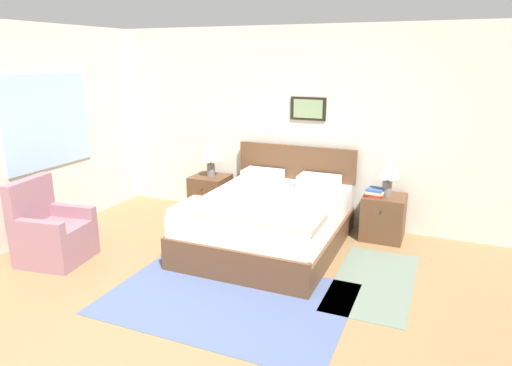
{
  "coord_description": "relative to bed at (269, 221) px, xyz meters",
  "views": [
    {
      "loc": [
        2.11,
        -2.56,
        2.21
      ],
      "look_at": [
        0.25,
        1.8,
        0.89
      ],
      "focal_mm": 32.0,
      "sensor_mm": 36.0,
      "label": 1
    }
  ],
  "objects": [
    {
      "name": "book_novel_upper",
      "position": [
        1.11,
        0.74,
        0.31
      ],
      "size": [
        0.22,
        0.22,
        0.03
      ],
      "rotation": [
        0.0,
        0.0,
        -0.13
      ],
      "color": "#335693",
      "rests_on": "book_hardcover_middle"
    },
    {
      "name": "area_rug_main",
      "position": [
        0.1,
        -1.32,
        -0.32
      ],
      "size": [
        2.24,
        1.54,
        0.01
      ],
      "color": "#47567F",
      "rests_on": "ground_plane"
    },
    {
      "name": "book_hardcover_middle",
      "position": [
        1.11,
        0.74,
        0.29
      ],
      "size": [
        0.21,
        0.24,
        0.03
      ],
      "rotation": [
        0.0,
        0.0,
        -0.01
      ],
      "color": "beige",
      "rests_on": "book_thick_bottom"
    },
    {
      "name": "ground_plane",
      "position": [
        -0.25,
        -2.19,
        -0.32
      ],
      "size": [
        16.0,
        16.0,
        0.0
      ],
      "primitive_type": "plane",
      "color": "olive"
    },
    {
      "name": "wall_back",
      "position": [
        -0.25,
        1.1,
        0.98
      ],
      "size": [
        7.4,
        0.09,
        2.6
      ],
      "color": "beige",
      "rests_on": "ground_plane"
    },
    {
      "name": "armchair",
      "position": [
        -2.08,
        -1.31,
        -0.01
      ],
      "size": [
        0.75,
        0.73,
        0.92
      ],
      "rotation": [
        0.0,
        0.0,
        -1.43
      ],
      "color": "#8E606B",
      "rests_on": "ground_plane"
    },
    {
      "name": "table_lamp_near_window",
      "position": [
        -1.2,
        0.78,
        0.57
      ],
      "size": [
        0.28,
        0.28,
        0.48
      ],
      "color": "slate",
      "rests_on": "nightstand_near_window"
    },
    {
      "name": "nightstand_near_window",
      "position": [
        -1.22,
        0.79,
        -0.04
      ],
      "size": [
        0.5,
        0.5,
        0.56
      ],
      "color": "brown",
      "rests_on": "ground_plane"
    },
    {
      "name": "table_lamp_by_door",
      "position": [
        1.23,
        0.78,
        0.57
      ],
      "size": [
        0.28,
        0.28,
        0.48
      ],
      "color": "slate",
      "rests_on": "nightstand_by_door"
    },
    {
      "name": "bed",
      "position": [
        0.0,
        0.0,
        0.0
      ],
      "size": [
        1.63,
        2.06,
        1.05
      ],
      "color": "brown",
      "rests_on": "ground_plane"
    },
    {
      "name": "wall_left",
      "position": [
        -2.78,
        -0.56,
        0.98
      ],
      "size": [
        0.08,
        5.66,
        2.6
      ],
      "color": "beige",
      "rests_on": "ground_plane"
    },
    {
      "name": "book_thick_bottom",
      "position": [
        1.11,
        0.74,
        0.25
      ],
      "size": [
        0.24,
        0.27,
        0.03
      ],
      "rotation": [
        0.0,
        0.0,
        -0.19
      ],
      "color": "#B7332D",
      "rests_on": "nightstand_by_door"
    },
    {
      "name": "nightstand_by_door",
      "position": [
        1.22,
        0.79,
        -0.04
      ],
      "size": [
        0.5,
        0.5,
        0.56
      ],
      "color": "brown",
      "rests_on": "ground_plane"
    },
    {
      "name": "area_rug_bedside",
      "position": [
        1.31,
        -0.42,
        -0.32
      ],
      "size": [
        0.77,
        1.56,
        0.01
      ],
      "color": "slate",
      "rests_on": "ground_plane"
    }
  ]
}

